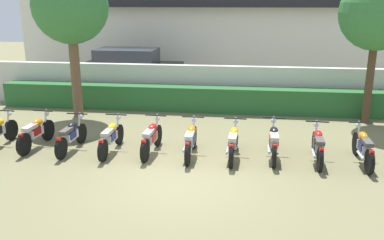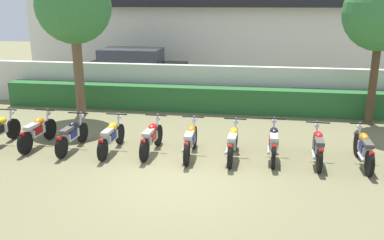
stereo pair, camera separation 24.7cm
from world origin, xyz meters
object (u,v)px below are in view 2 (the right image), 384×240
motorcycle_in_row_3 (111,136)px  parked_car (135,70)px  tree_near_inspector (74,7)px  motorcycle_in_row_2 (72,134)px  motorcycle_in_row_4 (151,137)px  motorcycle_in_row_1 (37,131)px  motorcycle_in_row_7 (273,142)px  motorcycle_in_row_9 (364,148)px  motorcycle_in_row_6 (233,142)px  motorcycle_in_row_8 (318,146)px  tree_far_side (382,14)px  motorcycle_in_row_5 (191,140)px

motorcycle_in_row_3 → parked_car: bearing=12.5°
tree_near_inspector → parked_car: bearing=81.4°
motorcycle_in_row_2 → motorcycle_in_row_4: 2.24m
motorcycle_in_row_2 → motorcycle_in_row_3: size_ratio=0.96×
motorcycle_in_row_1 → motorcycle_in_row_4: size_ratio=1.02×
parked_car → tree_near_inspector: tree_near_inspector is taller
motorcycle_in_row_1 → motorcycle_in_row_7: 6.57m
motorcycle_in_row_7 → motorcycle_in_row_9: size_ratio=1.01×
motorcycle_in_row_6 → parked_car: bearing=34.2°
motorcycle_in_row_8 → motorcycle_in_row_9: motorcycle_in_row_9 is taller
motorcycle_in_row_3 → motorcycle_in_row_2: bearing=91.5°
tree_near_inspector → tree_far_side: (10.00, 0.56, -0.18)m
tree_near_inspector → motorcycle_in_row_6: size_ratio=2.66×
motorcycle_in_row_4 → motorcycle_in_row_3: bearing=96.7°
parked_car → tree_far_side: tree_far_side is taller
motorcycle_in_row_2 → motorcycle_in_row_6: (4.44, 0.01, 0.01)m
motorcycle_in_row_5 → motorcycle_in_row_8: size_ratio=1.04×
tree_far_side → parked_car: bearing=156.7°
motorcycle_in_row_2 → motorcycle_in_row_4: motorcycle_in_row_4 is taller
tree_near_inspector → motorcycle_in_row_3: bearing=-55.7°
motorcycle_in_row_3 → motorcycle_in_row_9: (6.57, 0.03, 0.01)m
parked_car → motorcycle_in_row_7: bearing=-51.7°
parked_car → motorcycle_in_row_8: size_ratio=2.45×
tree_far_side → motorcycle_in_row_8: tree_far_side is taller
motorcycle_in_row_1 → motorcycle_in_row_2: 1.09m
parked_car → motorcycle_in_row_3: bearing=-77.5°
tree_near_inspector → tree_far_side: 10.02m
tree_far_side → motorcycle_in_row_4: size_ratio=2.60×
motorcycle_in_row_1 → motorcycle_in_row_5: bearing=-88.4°
motorcycle_in_row_2 → motorcycle_in_row_3: (1.13, 0.01, 0.00)m
tree_far_side → motorcycle_in_row_1: bearing=-158.6°
motorcycle_in_row_3 → motorcycle_in_row_9: motorcycle_in_row_9 is taller
parked_car → tree_far_side: size_ratio=0.94×
motorcycle_in_row_5 → motorcycle_in_row_6: motorcycle_in_row_5 is taller
motorcycle_in_row_9 → tree_far_side: bearing=-14.8°
motorcycle_in_row_5 → motorcycle_in_row_6: 1.12m
tree_far_side → motorcycle_in_row_1: size_ratio=2.55×
motorcycle_in_row_1 → motorcycle_in_row_7: bearing=-86.5°
motorcycle_in_row_4 → tree_near_inspector: bearing=49.0°
motorcycle_in_row_5 → motorcycle_in_row_8: motorcycle_in_row_5 is taller
tree_far_side → motorcycle_in_row_6: bearing=-137.6°
motorcycle_in_row_6 → motorcycle_in_row_8: motorcycle_in_row_6 is taller
motorcycle_in_row_5 → motorcycle_in_row_9: motorcycle_in_row_5 is taller
motorcycle_in_row_2 → motorcycle_in_row_7: bearing=-86.3°
tree_near_inspector → motorcycle_in_row_6: tree_near_inspector is taller
tree_near_inspector → motorcycle_in_row_3: tree_near_inspector is taller
tree_far_side → motorcycle_in_row_6: tree_far_side is taller
motorcycle_in_row_4 → motorcycle_in_row_8: (4.35, -0.04, -0.00)m
motorcycle_in_row_5 → motorcycle_in_row_2: bearing=89.9°
motorcycle_in_row_3 → motorcycle_in_row_9: bearing=-88.9°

